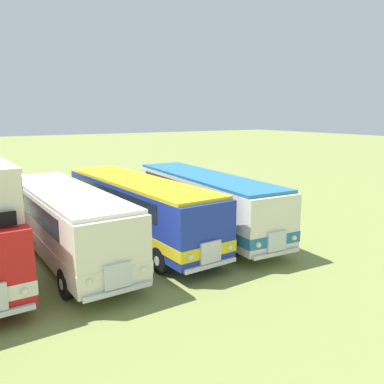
{
  "coord_description": "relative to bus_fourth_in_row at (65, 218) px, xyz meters",
  "views": [
    {
      "loc": [
        -2.17,
        -16.74,
        6.03
      ],
      "look_at": [
        8.03,
        -0.21,
        2.19
      ],
      "focal_mm": 37.34,
      "sensor_mm": 36.0,
      "label": 1
    }
  ],
  "objects": [
    {
      "name": "bus_sixth_in_row",
      "position": [
        7.06,
        0.22,
        0.0
      ],
      "size": [
        3.13,
        11.4,
        2.99
      ],
      "color": "silver",
      "rests_on": "ground"
    },
    {
      "name": "bus_fourth_in_row",
      "position": [
        0.0,
        0.0,
        0.0
      ],
      "size": [
        2.92,
        10.79,
        2.99
      ],
      "color": "silver",
      "rests_on": "ground"
    },
    {
      "name": "ground_plane",
      "position": [
        -1.76,
        0.32,
        -1.75
      ],
      "size": [
        200.0,
        200.0,
        0.0
      ],
      "primitive_type": "plane",
      "color": "olive"
    },
    {
      "name": "bus_fifth_in_row",
      "position": [
        3.53,
        0.6,
        0.0
      ],
      "size": [
        3.18,
        11.49,
        2.99
      ],
      "color": "#1E339E",
      "rests_on": "ground"
    }
  ]
}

